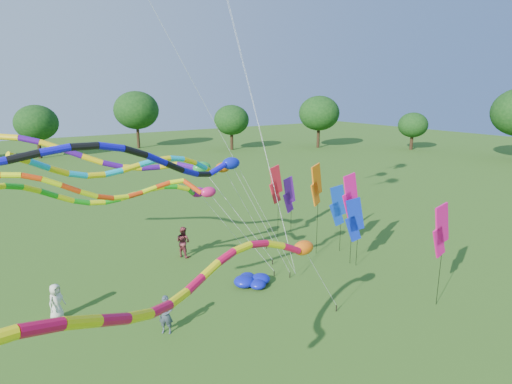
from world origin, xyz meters
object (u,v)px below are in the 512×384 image
blue_nylon_heap (253,281)px  person_c (183,242)px  tube_kite_red (232,269)px  person_a (56,302)px  tube_kite_orange (132,188)px  person_b (166,315)px

blue_nylon_heap → person_c: bearing=103.5°
tube_kite_red → person_a: bearing=90.8°
tube_kite_orange → person_b: bearing=-79.3°
person_c → blue_nylon_heap: bearing=166.5°
person_a → person_b: person_b is taller
blue_nylon_heap → person_b: 5.49m
tube_kite_red → person_a: (-3.53, 8.76, -3.88)m
tube_kite_red → person_c: bearing=51.3°
person_a → person_c: (7.39, 3.41, 0.12)m
tube_kite_orange → blue_nylon_heap: tube_kite_orange is taller
tube_kite_red → tube_kite_orange: 7.88m
tube_kite_red → tube_kite_orange: size_ratio=1.01×
person_b → person_c: bearing=100.9°
tube_kite_red → person_b: tube_kite_red is taller
tube_kite_red → person_a: 10.21m
person_b → person_c: 8.05m
person_b → person_c: size_ratio=0.88×
tube_kite_orange → person_a: bearing=171.3°
tube_kite_red → tube_kite_orange: tube_kite_orange is taller
person_a → tube_kite_red: bearing=-102.6°
tube_kite_orange → tube_kite_red: bearing=-81.3°
person_c → person_a: bearing=87.8°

